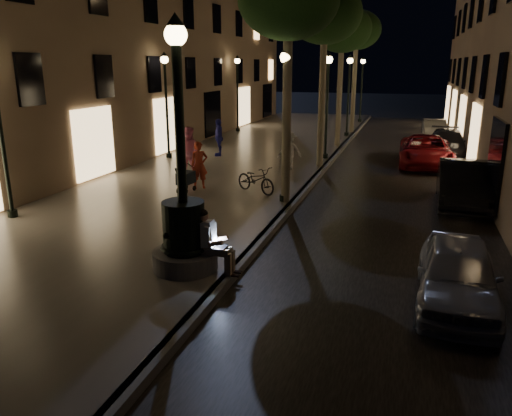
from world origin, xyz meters
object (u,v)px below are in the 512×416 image
(seated_man_laptop, at_px, (211,240))
(car_second, at_px, (463,184))
(tree_third, at_px, (342,30))
(car_third, at_px, (426,151))
(pedestrian_white, at_px, (290,151))
(car_fifth, at_px, (434,130))
(pedestrian_red, at_px, (199,165))
(tree_far, at_px, (357,31))
(lamp_curb_c, at_px, (349,85))
(tree_near, at_px, (289,0))
(lamp_curb_d, at_px, (362,81))
(lamp_left_c, at_px, (237,84))
(tree_second, at_px, (325,15))
(stroller, at_px, (186,178))
(pedestrian_pink, at_px, (188,151))
(lamp_curb_b, at_px, (327,92))
(car_rear, at_px, (446,144))
(lamp_curb_a, at_px, (285,106))
(car_front, at_px, (458,274))
(fountain_lamppost, at_px, (184,224))
(lamp_left_b, at_px, (166,92))
(pedestrian_blue, at_px, (219,137))
(bicycle, at_px, (256,179))

(seated_man_laptop, xyz_separation_m, car_second, (5.59, 7.89, -0.21))
(car_second, bearing_deg, tree_third, 119.96)
(car_third, distance_m, pedestrian_white, 6.53)
(car_fifth, relative_size, pedestrian_red, 2.22)
(tree_far, height_order, pedestrian_red, tree_far)
(seated_man_laptop, height_order, lamp_curb_c, lamp_curb_c)
(tree_near, height_order, lamp_curb_d, tree_near)
(lamp_left_c, relative_size, pedestrian_red, 2.89)
(tree_second, relative_size, lamp_left_c, 1.54)
(tree_near, relative_size, lamp_curb_c, 1.52)
(lamp_curb_c, height_order, stroller, lamp_curb_c)
(stroller, bearing_deg, pedestrian_pink, 118.88)
(lamp_left_c, bearing_deg, seated_man_laptop, -72.32)
(lamp_curb_b, height_order, pedestrian_white, lamp_curb_b)
(car_rear, height_order, pedestrian_red, pedestrian_red)
(seated_man_laptop, distance_m, car_second, 9.67)
(lamp_curb_a, bearing_deg, pedestrian_white, 101.40)
(tree_far, bearing_deg, tree_near, -90.10)
(lamp_curb_b, height_order, lamp_curb_d, same)
(tree_second, relative_size, pedestrian_pink, 3.84)
(car_front, height_order, car_second, car_second)
(fountain_lamppost, height_order, lamp_left_b, fountain_lamppost)
(fountain_lamppost, xyz_separation_m, pedestrian_white, (-0.29, 10.92, -0.22))
(fountain_lamppost, bearing_deg, tree_third, 87.77)
(seated_man_laptop, height_order, car_front, seated_man_laptop)
(tree_second, height_order, pedestrian_pink, tree_second)
(car_third, bearing_deg, car_front, -89.98)
(lamp_curb_b, bearing_deg, lamp_curb_d, 90.00)
(lamp_curb_a, bearing_deg, car_second, 18.95)
(pedestrian_blue, bearing_deg, tree_second, 58.28)
(tree_near, distance_m, lamp_curb_d, 24.19)
(fountain_lamppost, bearing_deg, car_third, 70.24)
(stroller, bearing_deg, lamp_curb_b, 72.52)
(tree_second, xyz_separation_m, lamp_curb_d, (-0.10, 18.00, -3.10))
(tree_second, height_order, lamp_curb_a, tree_second)
(car_front, bearing_deg, pedestrian_red, 143.61)
(seated_man_laptop, relative_size, tree_near, 0.19)
(lamp_left_b, xyz_separation_m, car_second, (12.60, -4.11, -2.53))
(seated_man_laptop, bearing_deg, lamp_left_b, 120.30)
(lamp_curb_c, bearing_deg, car_rear, -42.15)
(car_fifth, xyz_separation_m, pedestrian_white, (-6.14, -12.22, 0.39))
(lamp_curb_b, height_order, car_front, lamp_curb_b)
(lamp_left_b, xyz_separation_m, car_front, (11.91, -11.65, -2.62))
(lamp_curb_c, height_order, car_fifth, lamp_curb_c)
(pedestrian_blue, height_order, bicycle, pedestrian_blue)
(lamp_curb_a, relative_size, pedestrian_white, 3.03)
(pedestrian_white, bearing_deg, lamp_curb_a, 76.95)
(stroller, relative_size, car_third, 0.20)
(tree_far, distance_m, car_front, 24.81)
(car_rear, bearing_deg, lamp_left_b, -155.15)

